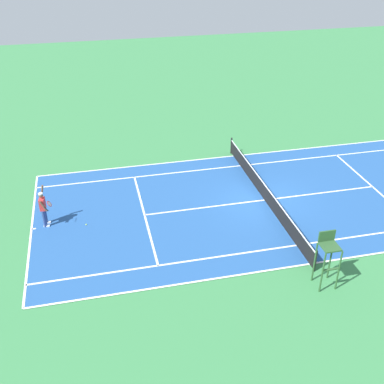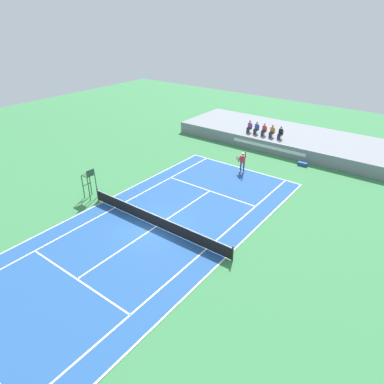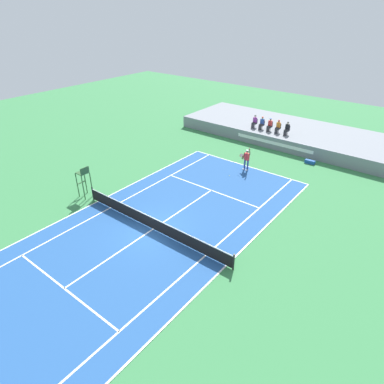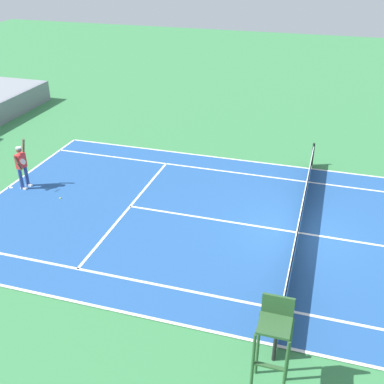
# 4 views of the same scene
# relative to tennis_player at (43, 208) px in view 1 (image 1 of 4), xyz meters

# --- Properties ---
(ground_plane) EXTENTS (80.00, 80.00, 0.00)m
(ground_plane) POSITION_rel_tennis_player_xyz_m (-0.22, -11.19, -0.99)
(ground_plane) COLOR #387F47
(court) EXTENTS (11.08, 23.88, 0.03)m
(court) POSITION_rel_tennis_player_xyz_m (-0.22, -11.19, -0.98)
(court) COLOR #235193
(court) RESTS_ON ground
(net) EXTENTS (11.98, 0.10, 1.07)m
(net) POSITION_rel_tennis_player_xyz_m (-0.22, -11.19, -0.47)
(net) COLOR black
(net) RESTS_ON ground
(tennis_player) EXTENTS (0.80, 0.62, 2.08)m
(tennis_player) POSITION_rel_tennis_player_xyz_m (0.00, 0.00, 0.00)
(tennis_player) COLOR navy
(tennis_player) RESTS_ON ground
(tennis_ball) EXTENTS (0.07, 0.07, 0.07)m
(tennis_ball) POSITION_rel_tennis_player_xyz_m (-0.44, -1.89, -0.96)
(tennis_ball) COLOR #D1E533
(tennis_ball) RESTS_ON ground
(umpire_chair) EXTENTS (0.77, 0.77, 2.44)m
(umpire_chair) POSITION_rel_tennis_player_xyz_m (-6.97, -11.19, 0.56)
(umpire_chair) COLOR #2D562D
(umpire_chair) RESTS_ON ground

